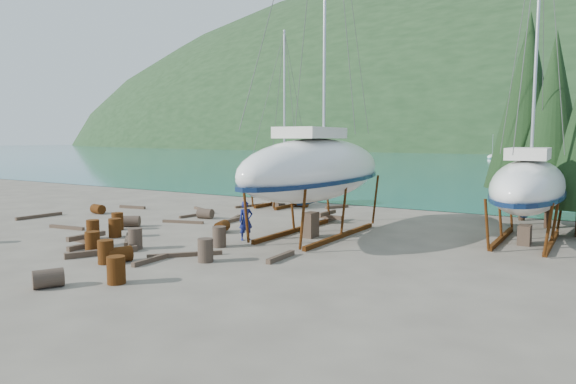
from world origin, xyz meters
The scene contains 46 objects.
ground centered at (0.00, 0.00, 0.00)m, with size 600.00×600.00×0.00m, color #5C5348.
far_house_left centered at (-60.00, 190.00, 2.92)m, with size 6.60×5.60×5.60m.
far_house_center centered at (-20.00, 190.00, 2.92)m, with size 6.60×5.60×5.60m.
cypress_near_right centered at (12.50, 12.00, 5.79)m, with size 3.60×3.60×10.00m.
cypress_back_left centered at (11.00, 14.00, 6.66)m, with size 4.14×4.14×11.50m.
moored_boat_left centered at (-30.00, 60.00, 0.39)m, with size 2.00×5.00×6.05m.
moored_boat_mid centered at (10.00, 80.00, 0.39)m, with size 2.00×5.00×6.05m.
moored_boat_far centered at (-8.00, 110.00, 0.39)m, with size 2.00×5.00×6.05m.
large_sailboat_near centered at (3.34, 3.91, 3.18)m, with size 4.27×12.71×19.75m.
large_sailboat_far centered at (12.07, 7.21, 2.57)m, with size 3.15×10.00×15.71m.
small_sailboat_shore centered at (-3.85, 12.02, 1.95)m, with size 4.60×7.75×11.83m.
worker centered at (1.18, 1.17, 0.89)m, with size 0.65×0.43×1.78m, color navy.
drum_1 centered at (0.49, -8.10, 0.29)m, with size 0.58×0.58×0.88m, color #2D2823.
drum_2 centered at (-11.46, 2.99, 0.29)m, with size 0.58×0.58×0.88m, color #603110.
drum_3 centered at (-0.54, -5.13, 0.44)m, with size 0.58×0.58×0.88m, color #603110.
drum_4 centered at (-2.44, 12.33, 0.29)m, with size 0.58×0.58×0.88m, color #603110.
drum_5 centered at (1.12, -0.64, 0.44)m, with size 0.58×0.58×0.88m, color #2D2823.
drum_6 centered at (-0.95, 2.07, 0.29)m, with size 0.58×0.58×0.88m, color #603110.
drum_7 centered at (1.92, -6.70, 0.44)m, with size 0.58×0.58×0.88m, color #603110.
drum_8 centered at (-5.89, -0.15, 0.44)m, with size 0.58×0.58×0.88m, color #603110.
drum_9 centered at (-4.59, 5.02, 0.29)m, with size 0.58×0.58×0.88m, color #2D2823.
drum_10 centered at (-2.43, -4.26, 0.44)m, with size 0.58×0.58×0.88m, color #603110.
drum_12 centered at (-0.29, -4.73, 0.29)m, with size 0.58×0.58×0.88m, color #603110.
drum_13 centered at (-4.95, -2.33, 0.44)m, with size 0.58×0.58×0.88m, color #603110.
drum_14 centered at (-4.43, -1.52, 0.44)m, with size 0.58×0.58×0.88m, color #603110.
drum_15 centered at (-6.06, 0.87, 0.29)m, with size 0.58×0.58×0.88m, color #2D2823.
drum_16 centered at (-1.59, -2.82, 0.44)m, with size 0.58×0.58×0.88m, color #2D2823.
drum_17 centered at (2.39, -2.98, 0.44)m, with size 0.58×0.58×0.88m, color #2D2823.
timber_0 centered at (-4.08, 11.93, 0.07)m, with size 0.14×2.65×0.14m, color #4F3C2D.
timber_1 centered at (4.57, -1.18, 0.10)m, with size 0.19×1.84×0.19m, color #4F3C2D.
timber_2 centered at (-11.56, 5.77, 0.09)m, with size 0.19×1.97×0.19m, color #4F3C2D.
timber_3 centered at (-3.30, -1.78, 0.07)m, with size 0.15×2.55×0.15m, color #4F3C2D.
timber_4 centered at (-2.92, 5.68, 0.09)m, with size 0.17×1.69×0.17m, color #4F3C2D.
timber_5 centered at (1.14, -2.75, 0.08)m, with size 0.16×2.90×0.16m, color #4F3C2D.
timber_6 centered at (-0.11, 13.00, 0.10)m, with size 0.19×1.76×0.19m, color #4F3C2D.
timber_7 centered at (0.70, -4.13, 0.09)m, with size 0.17×1.76×0.17m, color #4F3C2D.
timber_8 centered at (-2.49, 4.71, 0.09)m, with size 0.19×1.97×0.19m, color #4F3C2D.
timber_9 centered at (-5.48, 10.49, 0.08)m, with size 0.15×2.23×0.15m, color #4F3C2D.
timber_11 centered at (-4.54, 3.12, 0.08)m, with size 0.15×2.40×0.15m, color #4F3C2D.
timber_12 centered at (-8.30, -1.36, 0.08)m, with size 0.17×2.26×0.17m, color #4F3C2D.
timber_14 centered at (-13.07, 0.17, 0.09)m, with size 0.18×2.77×0.18m, color #4F3C2D.
timber_15 centered at (-5.68, 5.54, 0.07)m, with size 0.15×2.64×0.15m, color #4F3C2D.
timber_16 centered at (-1.85, -4.29, 0.11)m, with size 0.23×2.77×0.23m, color #4F3C2D.
timber_17 centered at (-6.88, 7.36, 0.08)m, with size 0.16×2.32×0.16m, color #4F3C2D.
timber_pile_fore centered at (-3.51, -3.75, 0.30)m, with size 1.80×1.80×0.60m.
timber_pile_aft centered at (1.97, 7.61, 0.30)m, with size 1.80×1.80×0.60m.
Camera 1 is at (14.94, -17.30, 4.57)m, focal length 32.00 mm.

